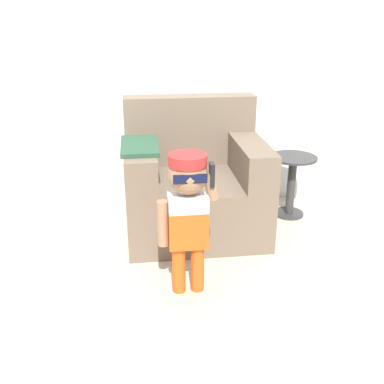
{
  "coord_description": "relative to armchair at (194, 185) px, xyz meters",
  "views": [
    {
      "loc": [
        -0.34,
        -3.0,
        1.59
      ],
      "look_at": [
        0.0,
        -0.3,
        0.48
      ],
      "focal_mm": 42.0,
      "sensor_mm": 36.0,
      "label": 1
    }
  ],
  "objects": [
    {
      "name": "armchair",
      "position": [
        0.0,
        0.0,
        0.0
      ],
      "size": [
        1.03,
        0.87,
        0.98
      ],
      "color": "#6B5B4C",
      "rests_on": "ground_plane"
    },
    {
      "name": "person_child",
      "position": [
        -0.15,
        -0.83,
        0.22
      ],
      "size": [
        0.36,
        0.27,
        0.87
      ],
      "color": "#E05119",
      "rests_on": "ground_plane"
    },
    {
      "name": "wall_back",
      "position": [
        -0.08,
        0.53,
        0.94
      ],
      "size": [
        10.0,
        0.05,
        2.6
      ],
      "color": "silver",
      "rests_on": "ground_plane"
    },
    {
      "name": "side_table",
      "position": [
        0.82,
        0.14,
        -0.06
      ],
      "size": [
        0.37,
        0.37,
        0.51
      ],
      "color": "#333333",
      "rests_on": "ground_plane"
    },
    {
      "name": "ground_plane",
      "position": [
        -0.08,
        -0.14,
        -0.36
      ],
      "size": [
        10.0,
        10.0,
        0.0
      ],
      "primitive_type": "plane",
      "color": "#BCB29E"
    }
  ]
}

